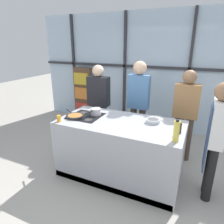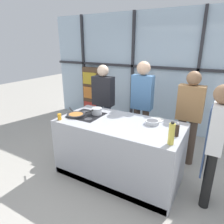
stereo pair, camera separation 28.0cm
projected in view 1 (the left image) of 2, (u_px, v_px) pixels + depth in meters
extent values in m
plane|color=#ADA89E|center=(120.00, 173.00, 3.38)|extent=(18.00, 18.00, 0.00)
cube|color=silver|center=(155.00, 73.00, 4.81)|extent=(6.40, 0.04, 2.80)
cube|color=#2D2D33|center=(155.00, 67.00, 4.72)|extent=(6.40, 0.06, 0.06)
cube|color=#2D2D33|center=(74.00, 68.00, 5.67)|extent=(0.06, 0.06, 2.80)
cube|color=#2D2D33|center=(125.00, 71.00, 5.07)|extent=(0.06, 0.06, 2.80)
cube|color=#2D2D33|center=(189.00, 75.00, 4.47)|extent=(0.06, 0.06, 2.80)
cube|color=brown|center=(84.00, 94.00, 5.64)|extent=(0.51, 0.16, 1.45)
cube|color=red|center=(82.00, 108.00, 5.69)|extent=(0.43, 0.03, 0.32)
cube|color=orange|center=(82.00, 93.00, 5.55)|extent=(0.43, 0.03, 0.32)
cube|color=gold|center=(81.00, 79.00, 5.41)|extent=(0.43, 0.03, 0.32)
cube|color=#A8AAB2|center=(120.00, 149.00, 3.22)|extent=(1.92, 0.97, 0.94)
cube|color=black|center=(86.00, 116.00, 3.31)|extent=(0.52, 0.52, 0.01)
cube|color=black|center=(108.00, 188.00, 2.96)|extent=(1.88, 0.03, 0.10)
cylinder|color=#38383D|center=(75.00, 117.00, 3.26)|extent=(0.13, 0.13, 0.01)
cylinder|color=#38383D|center=(88.00, 120.00, 3.16)|extent=(0.13, 0.13, 0.01)
cylinder|color=#38383D|center=(83.00, 113.00, 3.47)|extent=(0.13, 0.13, 0.01)
cylinder|color=#38383D|center=(96.00, 115.00, 3.37)|extent=(0.13, 0.13, 0.01)
cylinder|color=black|center=(210.00, 174.00, 2.68)|extent=(0.12, 0.12, 0.82)
cylinder|color=black|center=(209.00, 168.00, 2.83)|extent=(0.12, 0.12, 0.82)
cube|color=white|center=(218.00, 124.00, 2.52)|extent=(0.17, 0.38, 0.59)
cube|color=navy|center=(207.00, 137.00, 2.63)|extent=(0.02, 0.33, 0.90)
cylinder|color=#232838|center=(103.00, 124.00, 4.33)|extent=(0.14, 0.14, 0.84)
cylinder|color=#232838|center=(95.00, 123.00, 4.41)|extent=(0.14, 0.14, 0.84)
cube|color=#232328|center=(98.00, 91.00, 4.13)|extent=(0.45, 0.20, 0.60)
sphere|color=beige|center=(98.00, 71.00, 3.99)|extent=(0.23, 0.23, 0.23)
cylinder|color=#47382D|center=(141.00, 130.00, 3.98)|extent=(0.13, 0.13, 0.89)
cylinder|color=#47382D|center=(133.00, 128.00, 4.05)|extent=(0.13, 0.13, 0.89)
cube|color=#4C7AAD|center=(139.00, 92.00, 3.77)|extent=(0.40, 0.18, 0.64)
sphere|color=#D8AD8C|center=(140.00, 68.00, 3.62)|extent=(0.25, 0.25, 0.25)
cylinder|color=#47382D|center=(187.00, 139.00, 3.65)|extent=(0.14, 0.14, 0.83)
cylinder|color=#47382D|center=(177.00, 137.00, 3.73)|extent=(0.14, 0.14, 0.83)
cube|color=#A37547|center=(187.00, 101.00, 3.45)|extent=(0.42, 0.19, 0.60)
sphere|color=#8C6647|center=(190.00, 77.00, 3.32)|extent=(0.23, 0.23, 0.23)
cylinder|color=#232326|center=(75.00, 116.00, 3.25)|extent=(0.30, 0.30, 0.04)
cylinder|color=#B26B2D|center=(75.00, 115.00, 3.24)|extent=(0.23, 0.23, 0.01)
cylinder|color=#232326|center=(69.00, 111.00, 3.46)|extent=(0.21, 0.15, 0.02)
cylinder|color=silver|center=(96.00, 112.00, 3.35)|extent=(0.17, 0.17, 0.11)
cylinder|color=silver|center=(96.00, 109.00, 3.34)|extent=(0.18, 0.18, 0.01)
cylinder|color=black|center=(89.00, 112.00, 3.22)|extent=(0.06, 0.16, 0.02)
cylinder|color=white|center=(156.00, 118.00, 3.19)|extent=(0.22, 0.22, 0.01)
cylinder|color=silver|center=(153.00, 121.00, 3.02)|extent=(0.21, 0.21, 0.06)
cylinder|color=#4C4C51|center=(153.00, 120.00, 3.02)|extent=(0.17, 0.17, 0.01)
cylinder|color=#E0CC4C|center=(176.00, 132.00, 2.42)|extent=(0.07, 0.07, 0.26)
cylinder|color=black|center=(178.00, 120.00, 2.37)|extent=(0.04, 0.04, 0.02)
cylinder|color=#332319|center=(179.00, 128.00, 2.65)|extent=(0.06, 0.06, 0.15)
sphere|color=#B2B2B7|center=(180.00, 122.00, 2.62)|extent=(0.03, 0.03, 0.03)
cylinder|color=orange|center=(59.00, 119.00, 3.06)|extent=(0.06, 0.06, 0.10)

